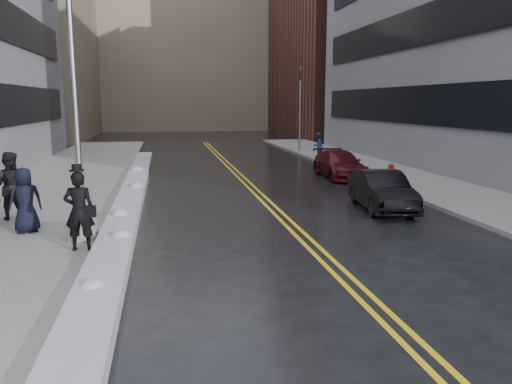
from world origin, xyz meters
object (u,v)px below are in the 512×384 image
fire_hydrant (391,171)px  pedestrian_b (10,186)px  car_black (382,191)px  pedestrian_east (318,146)px  car_maroon (340,164)px  pedestrian_fedora (79,211)px  lamppost (78,147)px  traffic_signal (300,106)px  pedestrian_c (25,200)px

fire_hydrant → pedestrian_b: size_ratio=0.36×
pedestrian_b → car_black: pedestrian_b is taller
pedestrian_east → car_maroon: size_ratio=0.37×
pedestrian_fedora → car_maroon: bearing=-131.0°
lamppost → pedestrian_east: (11.50, 16.61, -1.55)m
pedestrian_fedora → pedestrian_east: 20.97m
pedestrian_fedora → car_black: size_ratio=0.48×
traffic_signal → pedestrian_b: 24.05m
traffic_signal → pedestrian_b: traffic_signal is taller
pedestrian_east → pedestrian_b: bearing=5.4°
pedestrian_c → car_maroon: bearing=-169.1°
car_black → fire_hydrant: bearing=68.2°
lamppost → car_maroon: 14.67m
pedestrian_b → pedestrian_east: 19.67m
traffic_signal → car_maroon: (-1.24, -12.00, -2.75)m
pedestrian_fedora → pedestrian_c: pedestrian_fedora is taller
traffic_signal → pedestrian_fedora: size_ratio=3.13×
car_black → car_maroon: size_ratio=0.90×
traffic_signal → pedestrian_east: traffic_signal is taller
pedestrian_b → car_maroon: bearing=-144.8°
lamppost → car_maroon: bearing=43.5°
pedestrian_c → pedestrian_b: bearing=-89.6°
pedestrian_fedora → car_black: bearing=-156.1°
pedestrian_c → car_maroon: size_ratio=0.40×
traffic_signal → lamppost: bearing=-118.2°
car_black → car_maroon: (1.13, 7.35, -0.02)m
pedestrian_c → car_maroon: (12.17, 8.98, -0.39)m
pedestrian_fedora → car_black: pedestrian_fedora is taller
pedestrian_c → pedestrian_east: bearing=-155.6°
pedestrian_b → fire_hydrant: bearing=-154.4°
pedestrian_b → car_maroon: 14.91m
fire_hydrant → car_maroon: size_ratio=0.16×
pedestrian_fedora → car_maroon: 15.18m
fire_hydrant → pedestrian_fedora: (-12.20, -8.98, 0.56)m
pedestrian_c → car_maroon: pedestrian_c is taller
lamppost → pedestrian_fedora: lamppost is taller
lamppost → pedestrian_b: (-2.47, 2.77, -1.36)m
car_black → car_maroon: car_black is taller
pedestrian_east → car_maroon: pedestrian_east is taller
pedestrian_fedora → pedestrian_east: (11.40, 17.60, -0.13)m
pedestrian_b → car_maroon: pedestrian_b is taller
pedestrian_c → car_black: 11.17m
lamppost → pedestrian_fedora: (0.10, -0.98, -1.42)m
lamppost → pedestrian_east: 20.26m
pedestrian_b → pedestrian_fedora: bearing=130.5°
fire_hydrant → pedestrian_fedora: size_ratio=0.38×
fire_hydrant → car_black: 6.07m
traffic_signal → pedestrian_c: size_ratio=3.36×
pedestrian_east → car_black: pedestrian_east is taller
car_maroon → pedestrian_fedora: bearing=-131.8°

